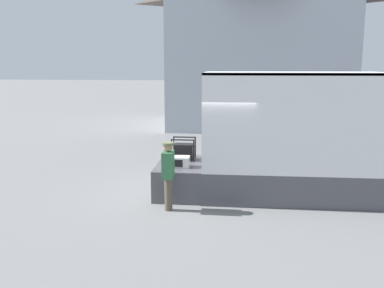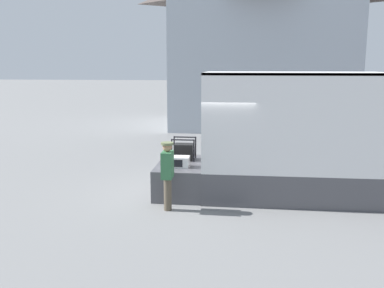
{
  "view_description": "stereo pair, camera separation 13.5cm",
  "coord_description": "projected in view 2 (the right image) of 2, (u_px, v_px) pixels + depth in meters",
  "views": [
    {
      "loc": [
        0.74,
        -10.92,
        3.36
      ],
      "look_at": [
        -0.32,
        -0.2,
        1.34
      ],
      "focal_mm": 40.0,
      "sensor_mm": 36.0,
      "label": 1
    },
    {
      "loc": [
        0.88,
        -10.91,
        3.36
      ],
      "look_at": [
        -0.32,
        -0.2,
        1.34
      ],
      "focal_mm": 40.0,
      "sensor_mm": 36.0,
      "label": 2
    }
  ],
  "objects": [
    {
      "name": "microwave",
      "position": [
        179.0,
        162.0,
        10.82
      ],
      "size": [
        0.52,
        0.39,
        0.27
      ],
      "color": "white",
      "rests_on": "tailgate_deck"
    },
    {
      "name": "tailgate_deck",
      "position": [
        182.0,
        177.0,
        11.36
      ],
      "size": [
        1.23,
        2.15,
        0.79
      ],
      "primitive_type": "cube",
      "color": "#4C4C51",
      "rests_on": "ground"
    },
    {
      "name": "portable_generator",
      "position": [
        185.0,
        151.0,
        11.63
      ],
      "size": [
        0.64,
        0.48,
        0.61
      ],
      "color": "black",
      "rests_on": "tailgate_deck"
    },
    {
      "name": "box_truck",
      "position": [
        368.0,
        158.0,
        10.74
      ],
      "size": [
        6.83,
        2.26,
        3.17
      ],
      "color": "navy",
      "rests_on": "ground"
    },
    {
      "name": "ground_plane",
      "position": [
        205.0,
        192.0,
        11.37
      ],
      "size": [
        160.0,
        160.0,
        0.0
      ],
      "primitive_type": "plane",
      "color": "gray"
    },
    {
      "name": "worker_person",
      "position": [
        167.0,
        169.0,
        9.82
      ],
      "size": [
        0.29,
        0.44,
        1.61
      ],
      "color": "brown",
      "rests_on": "ground"
    },
    {
      "name": "house_backdrop",
      "position": [
        261.0,
        42.0,
        23.25
      ],
      "size": [
        9.67,
        7.33,
        8.93
      ],
      "color": "#A8B2BC",
      "rests_on": "ground"
    }
  ]
}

